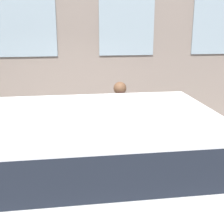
# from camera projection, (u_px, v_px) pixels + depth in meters

# --- Properties ---
(ground_plane) EXTENTS (80.00, 80.00, 0.00)m
(ground_plane) POSITION_uv_depth(u_px,v_px,m) (89.00, 199.00, 4.99)
(ground_plane) COLOR #47474C
(sidewalk) EXTENTS (2.38, 60.00, 0.13)m
(sidewalk) POSITION_uv_depth(u_px,v_px,m) (84.00, 163.00, 6.11)
(sidewalk) COLOR gray
(sidewalk) RESTS_ON ground_plane
(fire_hydrant) EXTENTS (0.28, 0.41, 0.66)m
(fire_hydrant) POSITION_uv_depth(u_px,v_px,m) (104.00, 155.00, 5.49)
(fire_hydrant) COLOR #2D7260
(fire_hydrant) RESTS_ON sidewalk
(person) EXTENTS (0.37, 0.24, 1.53)m
(person) POSITION_uv_depth(u_px,v_px,m) (120.00, 113.00, 5.95)
(person) COLOR #726651
(person) RESTS_ON sidewalk
(parked_car_white_near) EXTENTS (1.97, 5.12, 1.80)m
(parked_car_white_near) POSITION_uv_depth(u_px,v_px,m) (101.00, 179.00, 3.57)
(parked_car_white_near) COLOR black
(parked_car_white_near) RESTS_ON ground_plane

